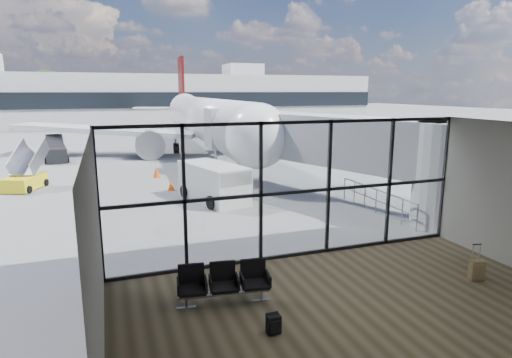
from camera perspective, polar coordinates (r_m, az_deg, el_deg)
ground at (r=52.83m, az=-13.20°, el=5.50°), size 220.00×220.00×0.00m
lounge_shell at (r=9.76m, az=17.19°, el=-5.27°), size 12.02×8.01×4.51m
glass_curtain_wall at (r=13.86m, az=5.29°, el=-1.55°), size 12.10×0.12×4.50m
jet_bridge at (r=22.18m, az=9.24°, el=4.68°), size 8.00×16.50×4.33m
apron_railing at (r=19.93m, az=15.73°, el=-2.37°), size 0.06×5.46×1.11m
far_terminal at (r=74.40m, az=-15.74°, el=10.33°), size 80.00×12.20×11.00m
tree_4 at (r=85.63m, az=-30.22°, el=10.03°), size 5.61×5.61×8.07m
tree_5 at (r=84.77m, az=-26.22°, el=10.83°), size 6.27×6.27×9.03m
seating_row at (r=11.40m, az=-4.37°, el=-13.39°), size 2.37×0.96×1.06m
backpack at (r=10.22m, az=2.37°, el=-18.79°), size 0.32×0.29×0.47m
suitcase at (r=14.15m, az=27.38°, el=-10.74°), size 0.44×0.36×1.08m
airliner at (r=39.38m, az=-6.83°, el=7.95°), size 31.92×36.98×9.52m
service_van at (r=21.34m, az=-5.55°, el=-0.44°), size 2.94×4.58×1.84m
belt_loader at (r=36.87m, az=-25.11°, el=3.15°), size 1.98×4.29×1.91m
mobile_stairs at (r=27.15m, az=-28.47°, el=-0.13°), size 2.37×3.35×2.15m
traffic_cone_a at (r=24.12m, az=-11.25°, el=-0.83°), size 0.41×0.41×0.58m
traffic_cone_b at (r=27.92m, az=-13.11°, el=0.88°), size 0.47×0.47×0.68m
traffic_cone_c at (r=24.11m, az=-0.84°, el=-0.60°), size 0.41×0.41×0.59m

